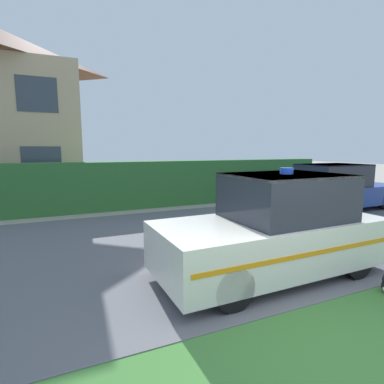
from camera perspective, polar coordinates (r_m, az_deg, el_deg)
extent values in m
plane|color=#A89E8E|center=(3.90, 26.07, -25.32)|extent=(80.00, 80.00, 0.00)
cube|color=#5B5B60|center=(7.02, -1.14, -9.23)|extent=(28.00, 6.74, 0.01)
cube|color=#3D7533|center=(3.70, 31.66, -27.68)|extent=(28.00, 2.42, 0.01)
cube|color=#2D662D|center=(11.10, -7.30, 1.53)|extent=(14.72, 0.67, 1.67)
cylinder|color=black|center=(5.30, -0.98, -11.65)|extent=(0.59, 0.21, 0.59)
cylinder|color=black|center=(4.12, 7.64, -17.73)|extent=(0.59, 0.21, 0.59)
cylinder|color=black|center=(6.59, 18.58, -8.09)|extent=(0.59, 0.21, 0.59)
cylinder|color=black|center=(5.69, 28.83, -11.28)|extent=(0.59, 0.21, 0.59)
cube|color=silver|center=(5.24, 14.57, -9.26)|extent=(3.88, 1.71, 0.77)
cube|color=#232833|center=(5.26, 17.38, -0.79)|extent=(1.87, 1.51, 0.75)
cube|color=silver|center=(5.22, 17.54, 3.07)|extent=(1.87, 1.51, 0.04)
cube|color=orange|center=(5.85, 9.42, -6.66)|extent=(3.66, 0.07, 0.07)
cube|color=orange|center=(4.64, 21.21, -11.06)|extent=(3.66, 0.07, 0.07)
cylinder|color=blue|center=(5.21, 17.58, 3.87)|extent=(0.22, 0.22, 0.10)
cone|color=black|center=(5.30, 32.80, -13.21)|extent=(0.05, 0.05, 0.05)
cylinder|color=black|center=(13.35, 27.56, -0.41)|extent=(0.65, 0.21, 0.64)
cylinder|color=black|center=(10.23, 24.34, -2.54)|extent=(0.65, 0.21, 0.64)
cylinder|color=black|center=(11.24, 18.63, -1.34)|extent=(0.65, 0.21, 0.64)
cube|color=#2D4793|center=(11.76, 26.22, -0.48)|extent=(4.62, 1.75, 0.64)
cube|color=#232833|center=(11.39, 25.23, 2.90)|extent=(2.22, 1.55, 0.76)
cube|color=#2D4793|center=(11.37, 25.34, 4.71)|extent=(2.22, 1.55, 0.04)
cube|color=#333D47|center=(12.92, -26.68, 4.89)|extent=(1.40, 0.02, 1.30)
cube|color=#333D47|center=(13.07, -27.42, 16.19)|extent=(1.40, 0.02, 1.30)
cube|color=#474C8C|center=(11.15, -23.87, -1.00)|extent=(0.61, 0.69, 0.93)
cube|color=navy|center=(11.09, -24.02, 1.63)|extent=(0.64, 0.73, 0.10)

